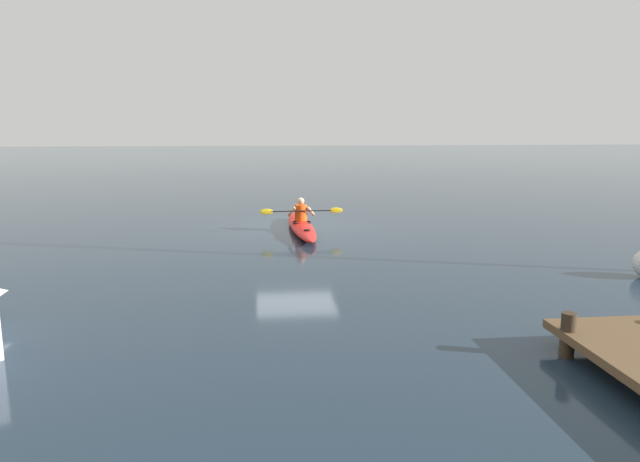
{
  "coord_description": "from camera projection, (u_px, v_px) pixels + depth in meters",
  "views": [
    {
      "loc": [
        1.1,
        17.66,
        3.09
      ],
      "look_at": [
        -0.29,
        4.54,
        0.7
      ],
      "focal_mm": 32.21,
      "sensor_mm": 36.0,
      "label": 1
    }
  ],
  "objects": [
    {
      "name": "kayak",
      "position": [
        301.0,
        226.0,
        17.22
      ],
      "size": [
        0.81,
        4.89,
        0.32
      ],
      "color": "red",
      "rests_on": "ground"
    },
    {
      "name": "ground_plane",
      "position": [
        295.0,
        227.0,
        17.95
      ],
      "size": [
        160.0,
        160.0,
        0.0
      ],
      "primitive_type": "plane",
      "color": "#1E2D3D"
    },
    {
      "name": "kayaker",
      "position": [
        301.0,
        211.0,
        17.19
      ],
      "size": [
        2.48,
        0.45,
        0.7
      ],
      "color": "#E04C14",
      "rests_on": "kayak"
    }
  ]
}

